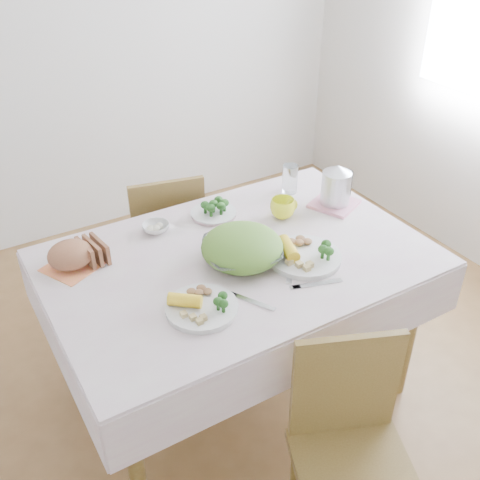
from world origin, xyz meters
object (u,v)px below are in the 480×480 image
chair_near (357,462)px  chair_far (164,232)px  dinner_plate_right (304,257)px  dinner_plate_left (202,308)px  yellow_mug (283,208)px  dining_table (238,329)px  salad_bowl (242,253)px  electric_kettle (336,182)px

chair_near → chair_far: chair_near is taller
chair_near → dinner_plate_right: size_ratio=2.87×
dinner_plate_left → yellow_mug: 0.72m
yellow_mug → dining_table: bearing=-153.5°
chair_far → salad_bowl: 0.87m
dining_table → yellow_mug: bearing=26.5°
dinner_plate_right → electric_kettle: bearing=36.6°
dining_table → dinner_plate_right: (0.21, -0.16, 0.40)m
dinner_plate_right → chair_far: bearing=102.9°
dining_table → electric_kettle: bearing=12.0°
yellow_mug → dinner_plate_left: bearing=-147.6°
chair_far → dining_table: bearing=102.5°
electric_kettle → chair_near: bearing=-100.8°
dinner_plate_right → yellow_mug: yellow_mug is taller
chair_far → dinner_plate_right: (0.21, -0.92, 0.31)m
chair_far → dinner_plate_right: size_ratio=2.87×
dinner_plate_left → salad_bowl: bearing=33.8°
chair_far → dinner_plate_left: chair_far is taller
chair_far → electric_kettle: (0.59, -0.64, 0.42)m
dinner_plate_left → dinner_plate_right: bearing=7.7°
chair_near → dinner_plate_right: bearing=91.0°
salad_bowl → electric_kettle: size_ratio=1.63×
yellow_mug → electric_kettle: (0.26, -0.04, 0.08)m
chair_far → yellow_mug: bearing=130.9°
dining_table → dinner_plate_left: dinner_plate_left is taller
salad_bowl → yellow_mug: yellow_mug is taller
salad_bowl → electric_kettle: 0.62m
chair_far → yellow_mug: (0.33, -0.60, 0.34)m
chair_near → chair_far: size_ratio=1.00×
dinner_plate_right → chair_near: bearing=-111.4°
dining_table → salad_bowl: size_ratio=4.63×
dinner_plate_right → electric_kettle: size_ratio=1.58×
dinner_plate_right → dining_table: bearing=143.5°
dining_table → chair_far: chair_far is taller
chair_far → yellow_mug: chair_far is taller
salad_bowl → dinner_plate_left: 0.33m
dinner_plate_right → yellow_mug: (0.12, 0.32, 0.03)m
chair_near → salad_bowl: chair_near is taller
dining_table → salad_bowl: 0.43m
dinner_plate_right → yellow_mug: size_ratio=2.63×
dining_table → salad_bowl: salad_bowl is taller
salad_bowl → yellow_mug: 0.39m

